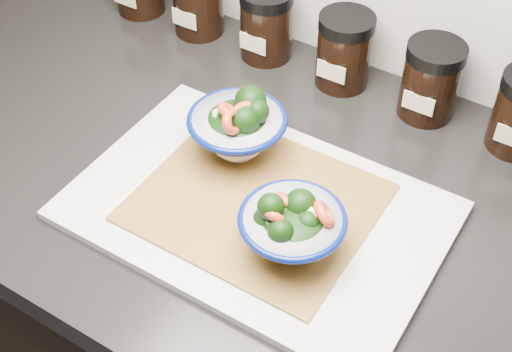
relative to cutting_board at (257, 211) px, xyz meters
The scene contains 9 objects.
countertop 0.06m from the cutting_board, 99.94° to the left, with size 3.50×0.60×0.04m, color black.
cutting_board is the anchor object (origin of this frame).
bamboo_mat 0.01m from the cutting_board, 133.14° to the left, with size 0.28×0.24×0.00m, color #AA7A33.
bowl_left 0.11m from the cutting_board, 135.33° to the left, with size 0.13×0.13×0.10m.
bowl_right 0.09m from the cutting_board, 28.90° to the right, with size 0.12×0.12×0.09m.
spice_jar_b 0.42m from the cutting_board, 134.97° to the left, with size 0.08×0.08×0.11m.
spice_jar_c 0.34m from the cutting_board, 119.52° to the left, with size 0.08×0.08×0.11m.
spice_jar_d 0.30m from the cutting_board, 96.59° to the left, with size 0.08×0.08×0.11m.
spice_jar_e 0.32m from the cutting_board, 71.24° to the left, with size 0.08×0.08×0.11m.
Camera 1 is at (0.32, 0.89, 1.56)m, focal length 50.00 mm.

